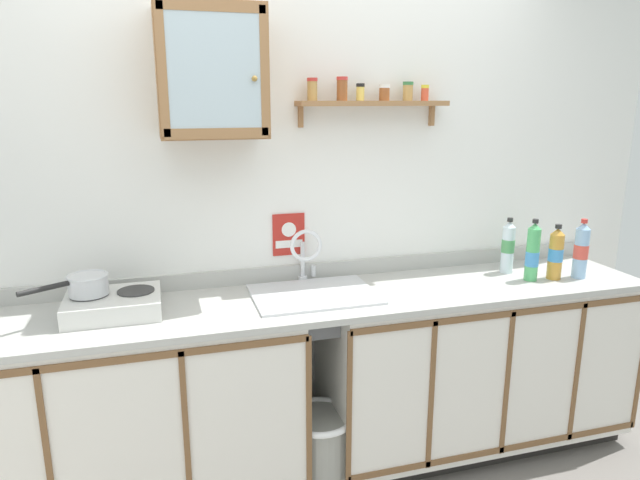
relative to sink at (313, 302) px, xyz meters
name	(u,v)px	position (x,y,z in m)	size (l,w,h in m)	color
back_wall	(299,198)	(0.01, 0.27, 0.45)	(3.98, 0.07, 2.65)	white
lower_cabinet_run	(123,416)	(-0.89, -0.03, -0.43)	(1.58, 0.58, 0.89)	black
lower_cabinet_run_right	(474,365)	(0.87, -0.04, -0.43)	(1.63, 0.58, 0.89)	black
countertop	(316,300)	(0.01, -0.04, 0.02)	(3.34, 0.60, 0.03)	#B2B2AD
backsplash	(302,272)	(0.01, 0.24, 0.08)	(3.34, 0.02, 0.08)	#B2B2AD
sink	(313,302)	(0.00, 0.00, 0.00)	(0.57, 0.47, 0.43)	silver
hot_plate_stove	(113,304)	(-0.89, 0.00, 0.08)	(0.39, 0.32, 0.09)	silver
saucepan	(87,284)	(-0.99, 0.02, 0.17)	(0.33, 0.23, 0.09)	silver
bottle_juice_amber_0	(556,254)	(1.25, -0.11, 0.17)	(0.07, 0.07, 0.28)	gold
bottle_water_clear_1	(508,247)	(1.08, 0.05, 0.18)	(0.07, 0.07, 0.30)	silver
bottle_soda_green_2	(533,253)	(1.12, -0.10, 0.18)	(0.07, 0.07, 0.32)	#4CB266
bottle_water_blue_3	(581,251)	(1.38, -0.14, 0.18)	(0.07, 0.07, 0.31)	#8CB7E0
wall_cabinet	(211,73)	(-0.42, 0.10, 1.04)	(0.45, 0.32, 0.55)	#996B42
spice_shelf	(371,100)	(0.34, 0.18, 0.93)	(0.75, 0.14, 0.23)	#996B42
warning_sign	(289,235)	(-0.06, 0.24, 0.27)	(0.16, 0.01, 0.21)	#B2261E
trash_bin	(320,449)	(-0.02, -0.17, -0.68)	(0.33, 0.33, 0.39)	gray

